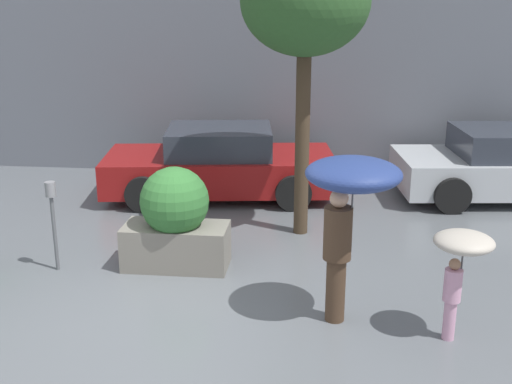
% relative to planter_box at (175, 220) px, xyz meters
% --- Properties ---
extents(ground_plane, '(40.00, 40.00, 0.00)m').
position_rel_planter_box_xyz_m(ground_plane, '(0.10, -1.38, -0.68)').
color(ground_plane, slate).
extents(building_facade, '(18.00, 0.30, 6.00)m').
position_rel_planter_box_xyz_m(building_facade, '(0.10, 5.12, 2.32)').
color(building_facade, slate).
rests_on(building_facade, ground).
extents(planter_box, '(1.43, 0.94, 1.42)m').
position_rel_planter_box_xyz_m(planter_box, '(0.00, 0.00, 0.00)').
color(planter_box, gray).
rests_on(planter_box, ground).
extents(person_adult, '(1.05, 1.05, 1.93)m').
position_rel_planter_box_xyz_m(person_adult, '(2.28, -1.31, 0.88)').
color(person_adult, '#473323').
rests_on(person_adult, ground).
extents(person_child, '(0.64, 0.64, 1.23)m').
position_rel_planter_box_xyz_m(person_child, '(3.46, -1.58, 0.31)').
color(person_child, '#D199B7').
rests_on(person_child, ground).
extents(parked_car_near, '(4.40, 2.46, 1.29)m').
position_rel_planter_box_xyz_m(parked_car_near, '(0.07, 3.35, -0.08)').
color(parked_car_near, maroon).
rests_on(parked_car_near, ground).
extents(parked_car_far, '(3.99, 2.38, 1.29)m').
position_rel_planter_box_xyz_m(parked_car_far, '(5.28, 3.80, -0.09)').
color(parked_car_far, '#B7BCC1').
rests_on(parked_car_far, ground).
extents(street_tree, '(1.88, 1.88, 4.34)m').
position_rel_planter_box_xyz_m(street_tree, '(1.65, 1.53, 2.81)').
color(street_tree, '#423323').
rests_on(street_tree, ground).
extents(parking_meter, '(0.14, 0.14, 1.25)m').
position_rel_planter_box_xyz_m(parking_meter, '(-1.61, -0.28, 0.22)').
color(parking_meter, '#595B60').
rests_on(parking_meter, ground).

